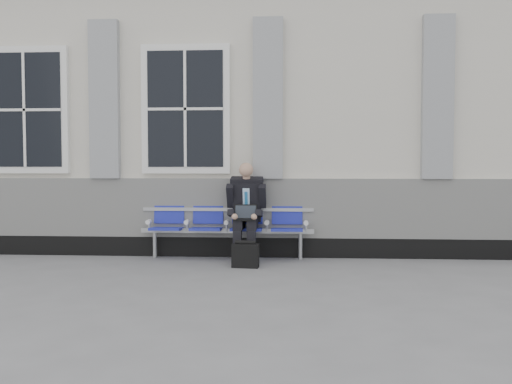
{
  "coord_description": "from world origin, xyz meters",
  "views": [
    {
      "loc": [
        1.97,
        -7.16,
        1.45
      ],
      "look_at": [
        1.46,
        0.9,
        1.02
      ],
      "focal_mm": 40.0,
      "sensor_mm": 36.0,
      "label": 1
    }
  ],
  "objects": [
    {
      "name": "briefcase",
      "position": [
        1.33,
        0.58,
        0.17
      ],
      "size": [
        0.38,
        0.19,
        0.37
      ],
      "color": "black",
      "rests_on": "ground"
    },
    {
      "name": "station_building",
      "position": [
        -0.02,
        3.47,
        2.22
      ],
      "size": [
        14.4,
        4.4,
        4.49
      ],
      "color": "beige",
      "rests_on": "ground"
    },
    {
      "name": "bench",
      "position": [
        0.99,
        1.32,
        0.55
      ],
      "size": [
        2.6,
        0.47,
        0.91
      ],
      "color": "#9EA0A3",
      "rests_on": "ground"
    },
    {
      "name": "businessman",
      "position": [
        1.29,
        1.19,
        0.78
      ],
      "size": [
        0.58,
        0.78,
        1.44
      ],
      "color": "black",
      "rests_on": "ground"
    },
    {
      "name": "ground",
      "position": [
        0.0,
        0.0,
        0.0
      ],
      "size": [
        70.0,
        70.0,
        0.0
      ],
      "primitive_type": "plane",
      "color": "slate",
      "rests_on": "ground"
    }
  ]
}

